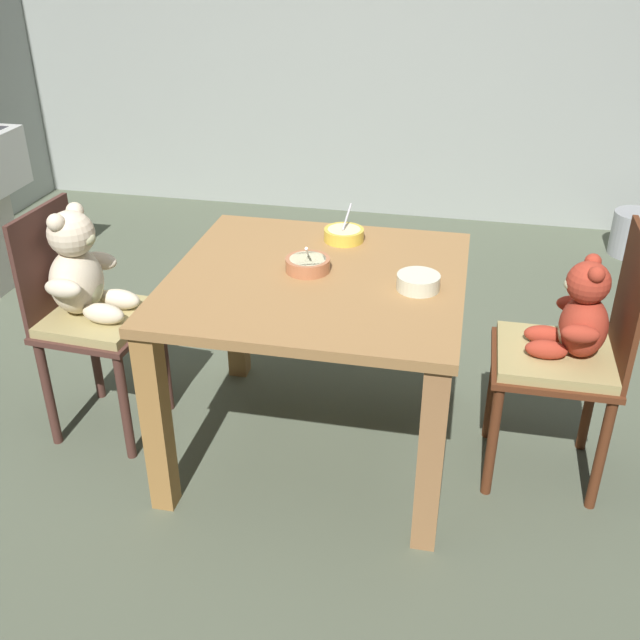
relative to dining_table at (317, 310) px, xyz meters
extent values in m
cube|color=#555D4A|center=(0.00, 0.00, -0.60)|extent=(5.20, 5.20, 0.04)
cube|color=#9A6F40|center=(0.00, 0.00, 0.12)|extent=(0.99, 0.96, 0.04)
cube|color=#A4733C|center=(-0.44, -0.43, -0.24)|extent=(0.08, 0.08, 0.68)
cube|color=#9C6C42|center=(0.44, -0.43, -0.24)|extent=(0.08, 0.08, 0.68)
cube|color=olive|center=(-0.44, 0.43, -0.24)|extent=(0.08, 0.08, 0.68)
cube|color=#99693F|center=(0.44, 0.43, -0.24)|extent=(0.08, 0.08, 0.68)
cube|color=#562A16|center=(0.81, 0.02, -0.12)|extent=(0.41, 0.39, 0.02)
cube|color=#562A16|center=(1.01, 0.02, 0.12)|extent=(0.02, 0.36, 0.47)
cylinder|color=#562A16|center=(0.64, 0.18, -0.36)|extent=(0.04, 0.04, 0.45)
cylinder|color=#562A16|center=(0.64, -0.14, -0.36)|extent=(0.04, 0.04, 0.45)
cylinder|color=#562A16|center=(0.99, 0.19, -0.36)|extent=(0.04, 0.04, 0.45)
cylinder|color=#562A16|center=(0.99, -0.14, -0.36)|extent=(0.04, 0.04, 0.45)
cube|color=tan|center=(0.81, 0.02, -0.10)|extent=(0.38, 0.36, 0.04)
ellipsoid|color=#A73523|center=(0.88, 0.02, 0.03)|extent=(0.16, 0.18, 0.21)
ellipsoid|color=beige|center=(0.83, 0.02, 0.02)|extent=(0.05, 0.10, 0.13)
sphere|color=#A73523|center=(0.87, 0.02, 0.18)|extent=(0.14, 0.14, 0.14)
ellipsoid|color=beige|center=(0.83, 0.02, 0.17)|extent=(0.05, 0.06, 0.04)
sphere|color=#A73523|center=(0.88, 0.07, 0.24)|extent=(0.05, 0.05, 0.05)
sphere|color=#A73523|center=(0.88, -0.03, 0.24)|extent=(0.05, 0.05, 0.05)
ellipsoid|color=#A73523|center=(0.86, 0.12, 0.05)|extent=(0.12, 0.06, 0.06)
ellipsoid|color=#A73523|center=(0.86, -0.08, 0.05)|extent=(0.12, 0.06, 0.06)
ellipsoid|color=#A73523|center=(0.78, 0.07, -0.05)|extent=(0.14, 0.06, 0.06)
ellipsoid|color=#A73523|center=(0.78, -0.03, -0.05)|extent=(0.14, 0.06, 0.06)
cube|color=#4A2B24|center=(-0.81, -0.05, -0.12)|extent=(0.40, 0.41, 0.02)
cube|color=#4A2B24|center=(-0.99, -0.03, 0.10)|extent=(0.04, 0.35, 0.42)
cylinder|color=#4A2B24|center=(-0.67, -0.22, -0.36)|extent=(0.04, 0.04, 0.45)
cylinder|color=#4A2B24|center=(-0.64, 0.10, -0.36)|extent=(0.04, 0.04, 0.45)
cylinder|color=#4A2B24|center=(-0.98, -0.19, -0.36)|extent=(0.04, 0.04, 0.45)
cylinder|color=#4A2B24|center=(-0.96, 0.13, -0.36)|extent=(0.04, 0.04, 0.45)
cube|color=tan|center=(-0.81, -0.05, -0.10)|extent=(0.37, 0.37, 0.04)
ellipsoid|color=beige|center=(-0.88, -0.04, 0.04)|extent=(0.20, 0.22, 0.24)
ellipsoid|color=beige|center=(-0.82, -0.04, 0.03)|extent=(0.07, 0.12, 0.15)
sphere|color=beige|center=(-0.87, -0.04, 0.23)|extent=(0.16, 0.16, 0.16)
ellipsoid|color=beige|center=(-0.81, -0.05, 0.22)|extent=(0.06, 0.07, 0.05)
sphere|color=beige|center=(-0.88, -0.10, 0.29)|extent=(0.06, 0.06, 0.06)
sphere|color=beige|center=(-0.87, 0.02, 0.29)|extent=(0.06, 0.06, 0.06)
ellipsoid|color=beige|center=(-0.86, -0.16, 0.08)|extent=(0.14, 0.08, 0.07)
ellipsoid|color=beige|center=(-0.84, 0.08, 0.08)|extent=(0.14, 0.08, 0.07)
ellipsoid|color=beige|center=(-0.76, -0.11, -0.04)|extent=(0.16, 0.09, 0.07)
ellipsoid|color=beige|center=(-0.75, 0.01, -0.04)|extent=(0.16, 0.09, 0.07)
cylinder|color=beige|center=(0.34, -0.03, 0.16)|extent=(0.14, 0.14, 0.05)
cylinder|color=beige|center=(0.34, -0.03, 0.14)|extent=(0.08, 0.08, 0.01)
cylinder|color=beige|center=(0.34, -0.03, 0.18)|extent=(0.12, 0.12, 0.01)
cylinder|color=#B96D46|center=(-0.04, 0.03, 0.16)|extent=(0.15, 0.15, 0.05)
cylinder|color=#B96D46|center=(-0.04, 0.03, 0.14)|extent=(0.08, 0.08, 0.01)
cylinder|color=beige|center=(-0.04, 0.03, 0.18)|extent=(0.13, 0.13, 0.01)
cylinder|color=#BCBCC1|center=(-0.03, 0.00, 0.22)|extent=(0.02, 0.10, 0.08)
ellipsoid|color=#BCBCC1|center=(-0.04, 0.04, 0.17)|extent=(0.03, 0.04, 0.01)
cylinder|color=gold|center=(0.04, 0.32, 0.16)|extent=(0.15, 0.15, 0.05)
cylinder|color=gold|center=(0.04, 0.32, 0.14)|extent=(0.08, 0.08, 0.01)
cylinder|color=beige|center=(0.04, 0.32, 0.18)|extent=(0.12, 0.12, 0.01)
cylinder|color=#BCBCC1|center=(0.04, 0.35, 0.22)|extent=(0.02, 0.10, 0.07)
ellipsoid|color=#BCBCC1|center=(0.03, 0.31, 0.17)|extent=(0.03, 0.03, 0.01)
cylinder|color=#93969B|center=(1.46, 2.15, -0.45)|extent=(0.27, 0.27, 0.26)
camera|label=1|loc=(0.48, -2.22, 1.21)|focal=41.59mm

